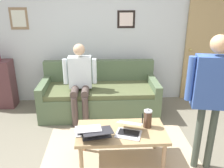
{
  "coord_description": "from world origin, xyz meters",
  "views": [
    {
      "loc": [
        0.11,
        2.29,
        1.99
      ],
      "look_at": [
        -0.05,
        -0.87,
        0.8
      ],
      "focal_mm": 37.61,
      "sensor_mm": 36.0,
      "label": 1
    }
  ],
  "objects_px": {
    "french_press": "(148,119)",
    "person_standing": "(212,89)",
    "coffee_table": "(121,134)",
    "side_shelf": "(2,84)",
    "laptop_right": "(88,130)",
    "interior_door": "(206,49)",
    "laptop_center": "(97,133)",
    "couch": "(100,96)",
    "laptop_left": "(129,130)",
    "person_seated": "(80,78)"
  },
  "relations": [
    {
      "from": "french_press",
      "to": "person_seated",
      "type": "relative_size",
      "value": 0.2
    },
    {
      "from": "french_press",
      "to": "person_standing",
      "type": "xyz_separation_m",
      "value": [
        -0.64,
        0.25,
        0.49
      ]
    },
    {
      "from": "couch",
      "to": "french_press",
      "type": "relative_size",
      "value": 7.83
    },
    {
      "from": "laptop_center",
      "to": "person_standing",
      "type": "bearing_deg",
      "value": 177.14
    },
    {
      "from": "laptop_right",
      "to": "french_press",
      "type": "bearing_deg",
      "value": -170.85
    },
    {
      "from": "side_shelf",
      "to": "person_seated",
      "type": "height_order",
      "value": "person_seated"
    },
    {
      "from": "coffee_table",
      "to": "person_seated",
      "type": "relative_size",
      "value": 0.86
    },
    {
      "from": "couch",
      "to": "person_seated",
      "type": "xyz_separation_m",
      "value": [
        0.31,
        0.23,
        0.42
      ]
    },
    {
      "from": "couch",
      "to": "person_seated",
      "type": "distance_m",
      "value": 0.57
    },
    {
      "from": "side_shelf",
      "to": "person_seated",
      "type": "xyz_separation_m",
      "value": [
        -1.5,
        0.55,
        0.28
      ]
    },
    {
      "from": "couch",
      "to": "side_shelf",
      "type": "distance_m",
      "value": 1.85
    },
    {
      "from": "coffee_table",
      "to": "interior_door",
      "type": "bearing_deg",
      "value": -133.44
    },
    {
      "from": "coffee_table",
      "to": "side_shelf",
      "type": "relative_size",
      "value": 1.22
    },
    {
      "from": "interior_door",
      "to": "coffee_table",
      "type": "distance_m",
      "value": 2.71
    },
    {
      "from": "laptop_left",
      "to": "french_press",
      "type": "xyz_separation_m",
      "value": [
        -0.25,
        -0.14,
        0.07
      ]
    },
    {
      "from": "couch",
      "to": "laptop_center",
      "type": "height_order",
      "value": "couch"
    },
    {
      "from": "coffee_table",
      "to": "french_press",
      "type": "xyz_separation_m",
      "value": [
        -0.33,
        -0.07,
        0.17
      ]
    },
    {
      "from": "laptop_left",
      "to": "person_seated",
      "type": "relative_size",
      "value": 0.29
    },
    {
      "from": "laptop_center",
      "to": "laptop_right",
      "type": "relative_size",
      "value": 1.07
    },
    {
      "from": "french_press",
      "to": "person_seated",
      "type": "xyz_separation_m",
      "value": [
        0.91,
        -1.09,
        0.17
      ]
    },
    {
      "from": "laptop_center",
      "to": "person_seated",
      "type": "xyz_separation_m",
      "value": [
        0.28,
        -1.27,
        0.24
      ]
    },
    {
      "from": "coffee_table",
      "to": "side_shelf",
      "type": "distance_m",
      "value": 2.69
    },
    {
      "from": "couch",
      "to": "side_shelf",
      "type": "bearing_deg",
      "value": -10.1
    },
    {
      "from": "laptop_center",
      "to": "french_press",
      "type": "bearing_deg",
      "value": -163.99
    },
    {
      "from": "french_press",
      "to": "laptop_left",
      "type": "bearing_deg",
      "value": 28.87
    },
    {
      "from": "laptop_center",
      "to": "side_shelf",
      "type": "relative_size",
      "value": 0.46
    },
    {
      "from": "couch",
      "to": "laptop_left",
      "type": "distance_m",
      "value": 1.5
    },
    {
      "from": "interior_door",
      "to": "couch",
      "type": "distance_m",
      "value": 2.26
    },
    {
      "from": "coffee_table",
      "to": "french_press",
      "type": "bearing_deg",
      "value": -167.73
    },
    {
      "from": "coffee_table",
      "to": "person_standing",
      "type": "height_order",
      "value": "person_standing"
    },
    {
      "from": "laptop_center",
      "to": "laptop_left",
      "type": "bearing_deg",
      "value": -173.3
    },
    {
      "from": "laptop_center",
      "to": "side_shelf",
      "type": "xyz_separation_m",
      "value": [
        1.78,
        -1.82,
        -0.04
      ]
    },
    {
      "from": "laptop_left",
      "to": "laptop_center",
      "type": "bearing_deg",
      "value": 6.7
    },
    {
      "from": "interior_door",
      "to": "side_shelf",
      "type": "relative_size",
      "value": 2.29
    },
    {
      "from": "interior_door",
      "to": "side_shelf",
      "type": "xyz_separation_m",
      "value": [
        3.89,
        0.2,
        -0.58
      ]
    },
    {
      "from": "coffee_table",
      "to": "person_seated",
      "type": "xyz_separation_m",
      "value": [
        0.58,
        -1.16,
        0.34
      ]
    },
    {
      "from": "coffee_table",
      "to": "laptop_left",
      "type": "height_order",
      "value": "laptop_left"
    },
    {
      "from": "side_shelf",
      "to": "person_standing",
      "type": "relative_size",
      "value": 0.55
    },
    {
      "from": "interior_door",
      "to": "laptop_right",
      "type": "bearing_deg",
      "value": 41.46
    },
    {
      "from": "laptop_right",
      "to": "french_press",
      "type": "distance_m",
      "value": 0.75
    },
    {
      "from": "side_shelf",
      "to": "person_standing",
      "type": "height_order",
      "value": "person_standing"
    },
    {
      "from": "couch",
      "to": "laptop_right",
      "type": "height_order",
      "value": "couch"
    },
    {
      "from": "interior_door",
      "to": "person_seated",
      "type": "relative_size",
      "value": 1.6
    },
    {
      "from": "laptop_left",
      "to": "side_shelf",
      "type": "xyz_separation_m",
      "value": [
        2.17,
        -1.78,
        -0.03
      ]
    },
    {
      "from": "laptop_right",
      "to": "side_shelf",
      "type": "xyz_separation_m",
      "value": [
        1.67,
        -1.76,
        -0.03
      ]
    },
    {
      "from": "person_seated",
      "to": "laptop_center",
      "type": "bearing_deg",
      "value": 102.27
    },
    {
      "from": "interior_door",
      "to": "person_seated",
      "type": "distance_m",
      "value": 2.52
    },
    {
      "from": "side_shelf",
      "to": "person_seated",
      "type": "relative_size",
      "value": 0.7
    },
    {
      "from": "interior_door",
      "to": "laptop_center",
      "type": "distance_m",
      "value": 2.97
    },
    {
      "from": "person_standing",
      "to": "interior_door",
      "type": "bearing_deg",
      "value": -111.87
    }
  ]
}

